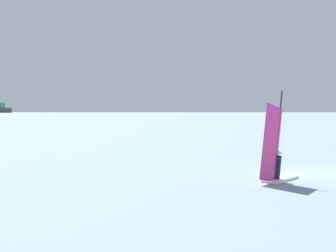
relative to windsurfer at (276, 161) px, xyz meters
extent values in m
plane|color=gray|center=(2.70, 1.88, -0.90)|extent=(4000.00, 4000.00, 0.00)
cube|color=white|center=(0.36, 0.26, -0.84)|extent=(2.26, 1.91, 0.12)
cylinder|color=black|center=(0.13, 0.09, 1.14)|extent=(0.71, 0.53, 3.86)
cube|color=#D8338C|center=(-0.37, -0.26, 0.80)|extent=(1.64, 1.18, 3.44)
cylinder|color=black|center=(-0.11, -0.08, 0.31)|extent=(1.14, 0.82, 0.04)
cylinder|color=#191E38|center=(0.08, 0.05, -0.28)|extent=(0.59, 0.55, 1.06)
sphere|color=tan|center=(0.08, 0.05, 0.35)|extent=(0.22, 0.22, 0.22)
cube|color=#4C564C|center=(338.02, 1401.61, 25.08)|extent=(1295.49, 594.92, 51.96)
camera|label=1|loc=(-9.52, -17.59, 2.17)|focal=48.07mm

